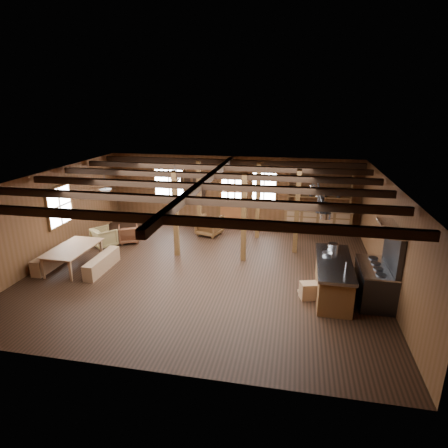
{
  "coord_description": "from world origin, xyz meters",
  "views": [
    {
      "loc": [
        2.51,
        -9.93,
        4.8
      ],
      "look_at": [
        0.34,
        1.17,
        1.11
      ],
      "focal_mm": 30.0,
      "sensor_mm": 36.0,
      "label": 1
    }
  ],
  "objects_px": {
    "dining_table": "(75,258)",
    "armchair_a": "(129,234)",
    "kitchen_island": "(333,278)",
    "commercial_range": "(377,278)",
    "armchair_c": "(104,237)",
    "armchair_b": "(209,225)"
  },
  "relations": [
    {
      "from": "dining_table",
      "to": "armchair_a",
      "type": "xyz_separation_m",
      "value": [
        0.64,
        2.36,
        -0.02
      ]
    },
    {
      "from": "dining_table",
      "to": "kitchen_island",
      "type": "bearing_deg",
      "value": -91.01
    },
    {
      "from": "armchair_a",
      "to": "kitchen_island",
      "type": "bearing_deg",
      "value": 132.66
    },
    {
      "from": "kitchen_island",
      "to": "armchair_a",
      "type": "xyz_separation_m",
      "value": [
        -6.86,
        2.56,
        -0.16
      ]
    },
    {
      "from": "commercial_range",
      "to": "kitchen_island",
      "type": "bearing_deg",
      "value": 172.84
    },
    {
      "from": "dining_table",
      "to": "armchair_c",
      "type": "height_order",
      "value": "armchair_c"
    },
    {
      "from": "armchair_a",
      "to": "commercial_range",
      "type": "bearing_deg",
      "value": 134.32
    },
    {
      "from": "armchair_a",
      "to": "armchair_b",
      "type": "xyz_separation_m",
      "value": [
        2.66,
        1.33,
        0.07
      ]
    },
    {
      "from": "dining_table",
      "to": "armchair_b",
      "type": "relative_size",
      "value": 2.24
    },
    {
      "from": "armchair_a",
      "to": "armchair_c",
      "type": "relative_size",
      "value": 0.94
    },
    {
      "from": "armchair_b",
      "to": "armchair_c",
      "type": "height_order",
      "value": "armchair_b"
    },
    {
      "from": "kitchen_island",
      "to": "commercial_range",
      "type": "height_order",
      "value": "commercial_range"
    },
    {
      "from": "commercial_range",
      "to": "armchair_a",
      "type": "height_order",
      "value": "commercial_range"
    },
    {
      "from": "armchair_a",
      "to": "armchair_c",
      "type": "distance_m",
      "value": 0.85
    },
    {
      "from": "armchair_a",
      "to": "armchair_b",
      "type": "distance_m",
      "value": 2.98
    },
    {
      "from": "commercial_range",
      "to": "dining_table",
      "type": "bearing_deg",
      "value": 177.79
    },
    {
      "from": "commercial_range",
      "to": "armchair_b",
      "type": "height_order",
      "value": "commercial_range"
    },
    {
      "from": "dining_table",
      "to": "armchair_c",
      "type": "bearing_deg",
      "value": 0.98
    },
    {
      "from": "dining_table",
      "to": "armchair_c",
      "type": "xyz_separation_m",
      "value": [
        -0.02,
        1.82,
        0.0
      ]
    },
    {
      "from": "armchair_b",
      "to": "armchair_a",
      "type": "bearing_deg",
      "value": 42.96
    },
    {
      "from": "armchair_a",
      "to": "dining_table",
      "type": "bearing_deg",
      "value": 48.08
    },
    {
      "from": "armchair_c",
      "to": "armchair_a",
      "type": "bearing_deg",
      "value": -103.46
    }
  ]
}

